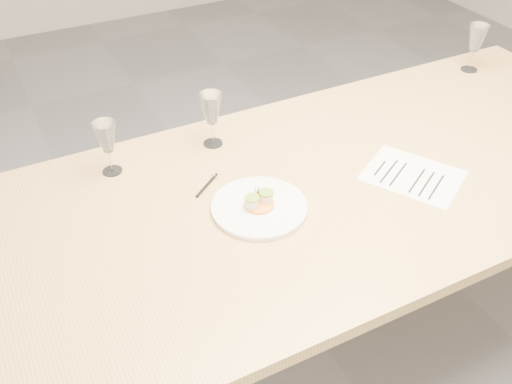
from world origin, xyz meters
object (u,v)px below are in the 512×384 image
wine_glass_2 (477,39)px  dining_table (329,197)px  wine_glass_1 (211,110)px  recipe_sheet (413,175)px  wine_glass_0 (106,138)px  dinner_plate (259,206)px  ballpoint_pen (207,185)px

wine_glass_2 → dining_table: bearing=-157.7°
wine_glass_1 → recipe_sheet: bearing=-43.0°
wine_glass_0 → wine_glass_1: size_ratio=0.95×
dinner_plate → wine_glass_2: 1.25m
wine_glass_0 → recipe_sheet: bearing=-28.4°
ballpoint_pen → wine_glass_1: (0.11, 0.20, 0.13)m
recipe_sheet → wine_glass_2: 0.84m
recipe_sheet → wine_glass_0: 0.94m
dining_table → wine_glass_2: bearing=22.3°
wine_glass_1 → wine_glass_2: wine_glass_2 is taller
ballpoint_pen → wine_glass_0: size_ratio=0.59×
dinner_plate → recipe_sheet: size_ratio=0.77×
wine_glass_2 → recipe_sheet: bearing=-145.1°
dining_table → wine_glass_1: wine_glass_1 is taller
wine_glass_1 → wine_glass_2: (1.16, 0.03, 0.00)m
dinner_plate → wine_glass_0: (-0.32, 0.37, 0.11)m
ballpoint_pen → wine_glass_2: (1.27, 0.23, 0.13)m
dinner_plate → ballpoint_pen: dinner_plate is taller
dinner_plate → wine_glass_1: wine_glass_1 is taller
wine_glass_1 → wine_glass_2: size_ratio=0.97×
dining_table → recipe_sheet: recipe_sheet is taller
wine_glass_0 → wine_glass_2: (1.50, 0.03, 0.01)m
dinner_plate → wine_glass_2: wine_glass_2 is taller
recipe_sheet → wine_glass_0: size_ratio=2.02×
dining_table → ballpoint_pen: size_ratio=23.05×
ballpoint_pen → wine_glass_2: wine_glass_2 is taller
dinner_plate → wine_glass_1: bearing=87.0°
dining_table → wine_glass_2: wine_glass_2 is taller
recipe_sheet → wine_glass_2: size_ratio=1.86×
wine_glass_0 → wine_glass_1: bearing=0.1°
dining_table → ballpoint_pen: 0.39m
dining_table → wine_glass_1: bearing=124.9°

